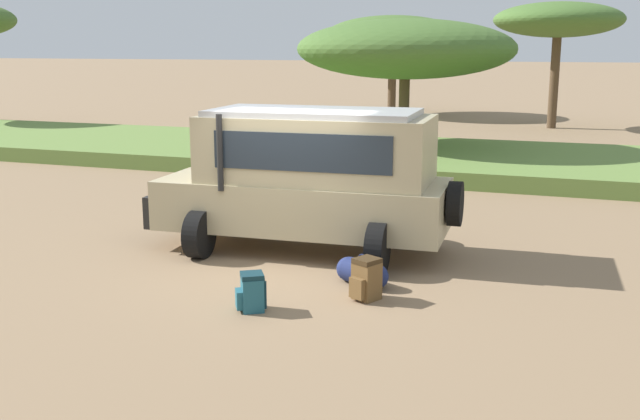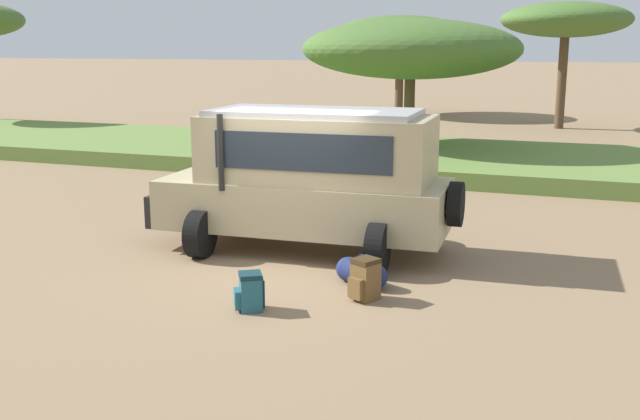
{
  "view_description": "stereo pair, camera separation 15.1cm",
  "coord_description": "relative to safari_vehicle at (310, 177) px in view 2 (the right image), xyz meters",
  "views": [
    {
      "loc": [
        4.47,
        -10.67,
        3.49
      ],
      "look_at": [
        0.69,
        -0.05,
        1.0
      ],
      "focal_mm": 42.0,
      "sensor_mm": 36.0,
      "label": 1
    },
    {
      "loc": [
        4.61,
        -10.62,
        3.49
      ],
      "look_at": [
        0.69,
        -0.05,
        1.0
      ],
      "focal_mm": 42.0,
      "sensor_mm": 36.0,
      "label": 2
    }
  ],
  "objects": [
    {
      "name": "ground_plane",
      "position": [
        -0.08,
        -1.11,
        -1.29
      ],
      "size": [
        320.0,
        320.0,
        0.0
      ],
      "primitive_type": "plane",
      "color": "#8C7051"
    },
    {
      "name": "grass_bank",
      "position": [
        -0.08,
        9.85,
        -1.07
      ],
      "size": [
        120.0,
        7.0,
        0.44
      ],
      "color": "olive",
      "rests_on": "ground_plane"
    },
    {
      "name": "safari_vehicle",
      "position": [
        0.0,
        0.0,
        0.0
      ],
      "size": [
        5.41,
        2.93,
        2.44
      ],
      "color": "tan",
      "rests_on": "ground_plane"
    },
    {
      "name": "backpack_beside_front_wheel",
      "position": [
        0.33,
        -3.11,
        -1.04
      ],
      "size": [
        0.46,
        0.43,
        0.52
      ],
      "color": "#235B6B",
      "rests_on": "ground_plane"
    },
    {
      "name": "backpack_cluster_center",
      "position": [
        1.65,
        -2.16,
        -1.0
      ],
      "size": [
        0.43,
        0.48,
        0.59
      ],
      "color": "brown",
      "rests_on": "ground_plane"
    },
    {
      "name": "duffel_bag_low_black_case",
      "position": [
        1.41,
        -1.55,
        -1.11
      ],
      "size": [
        0.86,
        0.6,
        0.48
      ],
      "color": "navy",
      "rests_on": "ground_plane"
    },
    {
      "name": "acacia_tree_left_mid",
      "position": [
        -5.08,
        25.73,
        2.68
      ],
      "size": [
        6.76,
        6.65,
        4.96
      ],
      "color": "brown",
      "rests_on": "ground_plane"
    },
    {
      "name": "acacia_tree_centre_back",
      "position": [
        -0.96,
        10.97,
        2.08
      ],
      "size": [
        6.68,
        6.02,
        4.29
      ],
      "color": "brown",
      "rests_on": "ground_plane"
    },
    {
      "name": "acacia_tree_right_mid",
      "position": [
        2.97,
        21.95,
        3.21
      ],
      "size": [
        5.34,
        5.3,
        5.27
      ],
      "color": "brown",
      "rests_on": "ground_plane"
    }
  ]
}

